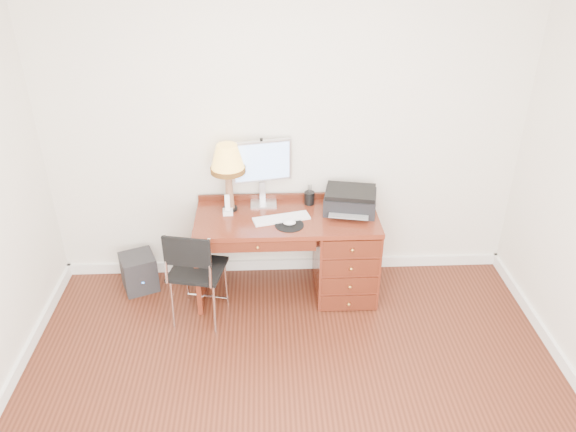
{
  "coord_description": "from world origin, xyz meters",
  "views": [
    {
      "loc": [
        -0.16,
        -2.6,
        3.0
      ],
      "look_at": [
        0.0,
        1.2,
        0.87
      ],
      "focal_mm": 35.0,
      "sensor_mm": 36.0,
      "label": 1
    }
  ],
  "objects_px": {
    "desk": "(325,250)",
    "phone": "(228,208)",
    "printer": "(350,200)",
    "chair": "(196,267)",
    "equipment_box": "(139,272)",
    "leg_lamp": "(228,163)",
    "monitor": "(263,165)"
  },
  "relations": [
    {
      "from": "leg_lamp",
      "to": "phone",
      "type": "relative_size",
      "value": 3.35
    },
    {
      "from": "printer",
      "to": "phone",
      "type": "distance_m",
      "value": 1.01
    },
    {
      "from": "leg_lamp",
      "to": "chair",
      "type": "xyz_separation_m",
      "value": [
        -0.25,
        -0.51,
        -0.65
      ]
    },
    {
      "from": "leg_lamp",
      "to": "chair",
      "type": "height_order",
      "value": "leg_lamp"
    },
    {
      "from": "chair",
      "to": "printer",
      "type": "bearing_deg",
      "value": 32.08
    },
    {
      "from": "desk",
      "to": "equipment_box",
      "type": "xyz_separation_m",
      "value": [
        -1.62,
        0.1,
        -0.25
      ]
    },
    {
      "from": "monitor",
      "to": "printer",
      "type": "bearing_deg",
      "value": -23.51
    },
    {
      "from": "desk",
      "to": "chair",
      "type": "xyz_separation_m",
      "value": [
        -1.04,
        -0.38,
        0.11
      ]
    },
    {
      "from": "desk",
      "to": "monitor",
      "type": "bearing_deg",
      "value": 155.46
    },
    {
      "from": "phone",
      "to": "equipment_box",
      "type": "xyz_separation_m",
      "value": [
        -0.81,
        0.04,
        -0.64
      ]
    },
    {
      "from": "monitor",
      "to": "leg_lamp",
      "type": "distance_m",
      "value": 0.3
    },
    {
      "from": "desk",
      "to": "equipment_box",
      "type": "bearing_deg",
      "value": 176.6
    },
    {
      "from": "desk",
      "to": "printer",
      "type": "xyz_separation_m",
      "value": [
        0.21,
        0.08,
        0.43
      ]
    },
    {
      "from": "monitor",
      "to": "phone",
      "type": "relative_size",
      "value": 3.28
    },
    {
      "from": "chair",
      "to": "equipment_box",
      "type": "relative_size",
      "value": 2.64
    },
    {
      "from": "monitor",
      "to": "equipment_box",
      "type": "xyz_separation_m",
      "value": [
        -1.11,
        -0.14,
        -0.94
      ]
    },
    {
      "from": "phone",
      "to": "monitor",
      "type": "bearing_deg",
      "value": 27.47
    },
    {
      "from": "printer",
      "to": "chair",
      "type": "distance_m",
      "value": 1.37
    },
    {
      "from": "printer",
      "to": "desk",
      "type": "bearing_deg",
      "value": -147.79
    },
    {
      "from": "leg_lamp",
      "to": "phone",
      "type": "distance_m",
      "value": 0.38
    },
    {
      "from": "printer",
      "to": "leg_lamp",
      "type": "height_order",
      "value": "leg_lamp"
    },
    {
      "from": "monitor",
      "to": "equipment_box",
      "type": "distance_m",
      "value": 1.46
    },
    {
      "from": "desk",
      "to": "printer",
      "type": "relative_size",
      "value": 3.15
    },
    {
      "from": "leg_lamp",
      "to": "equipment_box",
      "type": "height_order",
      "value": "leg_lamp"
    },
    {
      "from": "monitor",
      "to": "equipment_box",
      "type": "height_order",
      "value": "monitor"
    },
    {
      "from": "monitor",
      "to": "chair",
      "type": "xyz_separation_m",
      "value": [
        -0.53,
        -0.61,
        -0.59
      ]
    },
    {
      "from": "phone",
      "to": "chair",
      "type": "bearing_deg",
      "value": -122.31
    },
    {
      "from": "desk",
      "to": "phone",
      "type": "xyz_separation_m",
      "value": [
        -0.81,
        0.06,
        0.39
      ]
    },
    {
      "from": "monitor",
      "to": "desk",
      "type": "bearing_deg",
      "value": -35.94
    },
    {
      "from": "printer",
      "to": "equipment_box",
      "type": "relative_size",
      "value": 1.46
    },
    {
      "from": "desk",
      "to": "chair",
      "type": "height_order",
      "value": "chair"
    },
    {
      "from": "monitor",
      "to": "printer",
      "type": "height_order",
      "value": "monitor"
    }
  ]
}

